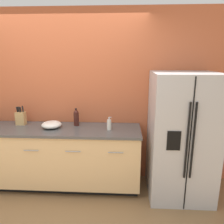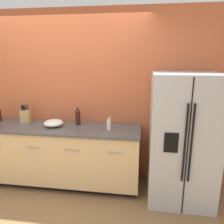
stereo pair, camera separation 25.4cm
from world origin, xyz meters
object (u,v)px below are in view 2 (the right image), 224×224
(soap_dispenser, at_px, (109,124))
(mixing_bowl, at_px, (54,123))
(refrigerator, at_px, (182,138))
(knife_block, at_px, (25,116))
(wine_bottle, at_px, (78,117))

(soap_dispenser, bearing_deg, mixing_bowl, 177.53)
(refrigerator, relative_size, knife_block, 5.98)
(wine_bottle, bearing_deg, soap_dispenser, -18.60)
(refrigerator, distance_m, knife_block, 2.35)
(knife_block, height_order, soap_dispenser, knife_block)
(refrigerator, relative_size, soap_dispenser, 9.21)
(knife_block, bearing_deg, soap_dispenser, -7.01)
(mixing_bowl, bearing_deg, wine_bottle, 21.66)
(refrigerator, xyz_separation_m, mixing_bowl, (-1.82, 0.09, 0.10))
(knife_block, height_order, wine_bottle, knife_block)
(refrigerator, relative_size, wine_bottle, 6.55)
(wine_bottle, relative_size, mixing_bowl, 0.93)
(mixing_bowl, bearing_deg, soap_dispenser, -2.47)
(knife_block, xyz_separation_m, mixing_bowl, (0.51, -0.13, -0.06))
(refrigerator, distance_m, wine_bottle, 1.52)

